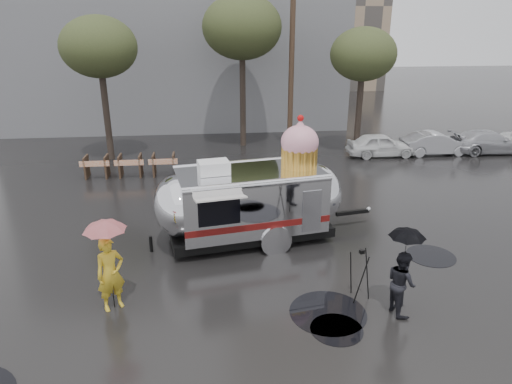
{
  "coord_description": "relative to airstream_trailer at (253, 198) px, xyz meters",
  "views": [
    {
      "loc": [
        -1.97,
        -10.36,
        6.68
      ],
      "look_at": [
        -0.54,
        3.0,
        1.63
      ],
      "focal_mm": 32.0,
      "sensor_mm": 36.0,
      "label": 1
    }
  ],
  "objects": [
    {
      "name": "person_left",
      "position": [
        -3.8,
        -3.44,
        -0.48
      ],
      "size": [
        0.82,
        0.75,
        1.9
      ],
      "primitive_type": "imported",
      "rotation": [
        0.0,
        0.0,
        0.56
      ],
      "color": "gold",
      "rests_on": "ground"
    },
    {
      "name": "airstream_trailer",
      "position": [
        0.0,
        0.0,
        0.0
      ],
      "size": [
        7.47,
        3.66,
        4.07
      ],
      "rotation": [
        0.0,
        0.0,
        0.17
      ],
      "color": "silver",
      "rests_on": "ground"
    },
    {
      "name": "tree_right",
      "position": [
        6.65,
        9.99,
        3.63
      ],
      "size": [
        3.36,
        3.36,
        6.42
      ],
      "color": "#382D26",
      "rests_on": "ground"
    },
    {
      "name": "utility_pole",
      "position": [
        3.15,
        10.99,
        3.19
      ],
      "size": [
        1.6,
        0.28,
        9.0
      ],
      "color": "#473323",
      "rests_on": "ground"
    },
    {
      "name": "tree_mid",
      "position": [
        0.65,
        11.99,
        4.91
      ],
      "size": [
        4.2,
        4.2,
        8.03
      ],
      "color": "#382D26",
      "rests_on": "ground"
    },
    {
      "name": "person_right",
      "position": [
        3.14,
        -4.35,
        -0.62
      ],
      "size": [
        0.54,
        0.83,
        1.62
      ],
      "primitive_type": "imported",
      "rotation": [
        0.0,
        0.0,
        1.71
      ],
      "color": "black",
      "rests_on": "ground"
    },
    {
      "name": "parked_cars",
      "position": [
        12.43,
        8.99,
        -0.71
      ],
      "size": [
        13.2,
        1.9,
        1.5
      ],
      "color": "silver",
      "rests_on": "ground"
    },
    {
      "name": "umbrella_pink",
      "position": [
        -3.8,
        -3.44,
        0.54
      ],
      "size": [
        1.23,
        1.23,
        2.39
      ],
      "color": "pink",
      "rests_on": "ground"
    },
    {
      "name": "puddles",
      "position": [
        -1.0,
        -4.73,
        -1.42
      ],
      "size": [
        13.33,
        6.43,
        0.01
      ],
      "color": "black",
      "rests_on": "ground"
    },
    {
      "name": "tripod",
      "position": [
        2.34,
        -3.7,
        -0.62
      ],
      "size": [
        0.57,
        0.55,
        1.4
      ],
      "rotation": [
        0.0,
        0.0,
        0.36
      ],
      "color": "black",
      "rests_on": "ground"
    },
    {
      "name": "ground",
      "position": [
        0.65,
        -3.01,
        -1.43
      ],
      "size": [
        120.0,
        120.0,
        0.0
      ],
      "primitive_type": "plane",
      "color": "black",
      "rests_on": "ground"
    },
    {
      "name": "grey_building",
      "position": [
        -3.35,
        20.99,
        5.07
      ],
      "size": [
        22.0,
        12.0,
        13.0
      ],
      "primitive_type": "cube",
      "color": "slate",
      "rests_on": "ground"
    },
    {
      "name": "tree_left",
      "position": [
        -6.35,
        9.99,
        4.06
      ],
      "size": [
        3.64,
        3.64,
        6.95
      ],
      "color": "#382D26",
      "rests_on": "ground"
    },
    {
      "name": "umbrella_black",
      "position": [
        3.14,
        -4.35,
        0.47
      ],
      "size": [
        1.03,
        1.03,
        2.25
      ],
      "color": "black",
      "rests_on": "ground"
    },
    {
      "name": "barricade_row",
      "position": [
        -4.9,
        6.95,
        -0.91
      ],
      "size": [
        4.3,
        0.8,
        1.0
      ],
      "color": "#473323",
      "rests_on": "ground"
    }
  ]
}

